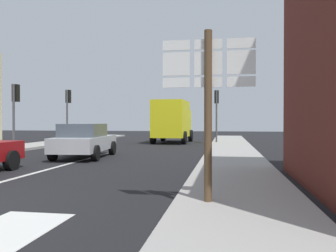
{
  "coord_description": "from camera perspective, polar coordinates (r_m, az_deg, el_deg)",
  "views": [
    {
      "loc": [
        5.72,
        -5.39,
        1.57
      ],
      "look_at": [
        3.13,
        10.17,
        1.36
      ],
      "focal_mm": 37.21,
      "sensor_mm": 36.0,
      "label": 1
    }
  ],
  "objects": [
    {
      "name": "ground_plane",
      "position": [
        16.5,
        -10.93,
        -4.72
      ],
      "size": [
        80.0,
        80.0,
        0.0
      ],
      "primitive_type": "plane",
      "color": "black"
    },
    {
      "name": "sidewalk_right",
      "position": [
        13.48,
        10.68,
        -5.65
      ],
      "size": [
        2.46,
        44.0,
        0.14
      ],
      "primitive_type": "cube",
      "color": "#9E9B96",
      "rests_on": "ground"
    },
    {
      "name": "lane_centre_stripe",
      "position": [
        12.84,
        -17.19,
        -6.28
      ],
      "size": [
        0.16,
        12.0,
        0.01
      ],
      "primitive_type": "cube",
      "color": "silver",
      "rests_on": "ground"
    },
    {
      "name": "lane_turn_arrow",
      "position": [
        5.59,
        -25.59,
        -15.59
      ],
      "size": [
        1.2,
        2.2,
        0.01
      ],
      "primitive_type": "cube",
      "color": "silver",
      "rests_on": "ground"
    },
    {
      "name": "sedan_far",
      "position": [
        15.49,
        -13.51,
        -2.27
      ],
      "size": [
        2.23,
        4.33,
        1.47
      ],
      "color": "#B7BABF",
      "rests_on": "ground"
    },
    {
      "name": "delivery_truck",
      "position": [
        25.48,
        0.72,
        0.94
      ],
      "size": [
        2.61,
        5.06,
        3.05
      ],
      "color": "yellow",
      "rests_on": "ground"
    },
    {
      "name": "route_sign_post",
      "position": [
        6.29,
        6.59,
        4.68
      ],
      "size": [
        1.66,
        0.14,
        3.2
      ],
      "color": "brown",
      "rests_on": "ground"
    },
    {
      "name": "traffic_light_far_right",
      "position": [
        24.49,
        7.96,
        3.54
      ],
      "size": [
        0.3,
        0.49,
        3.73
      ],
      "color": "#47474C",
      "rests_on": "ground"
    },
    {
      "name": "traffic_light_far_left",
      "position": [
        25.12,
        -16.07,
        3.49
      ],
      "size": [
        0.3,
        0.49,
        3.76
      ],
      "color": "#47474C",
      "rests_on": "ground"
    },
    {
      "name": "traffic_light_near_left",
      "position": [
        19.77,
        -23.74,
        3.65
      ],
      "size": [
        0.3,
        0.49,
        3.5
      ],
      "color": "#47474C",
      "rests_on": "ground"
    }
  ]
}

